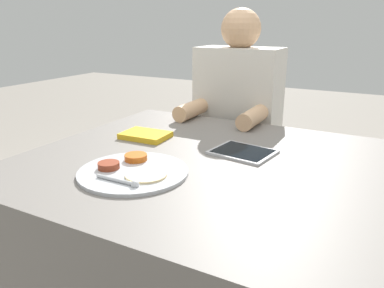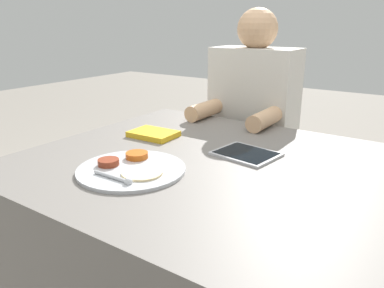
{
  "view_description": "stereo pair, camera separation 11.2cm",
  "coord_description": "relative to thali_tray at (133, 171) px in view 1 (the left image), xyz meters",
  "views": [
    {
      "loc": [
        0.47,
        -0.99,
        1.17
      ],
      "look_at": [
        -0.03,
        -0.05,
        0.82
      ],
      "focal_mm": 35.0,
      "sensor_mm": 36.0,
      "label": 1
    },
    {
      "loc": [
        0.57,
        -0.93,
        1.17
      ],
      "look_at": [
        -0.03,
        -0.05,
        0.82
      ],
      "focal_mm": 35.0,
      "sensor_mm": 36.0,
      "label": 2
    }
  ],
  "objects": [
    {
      "name": "dining_table",
      "position": [
        0.14,
        0.2,
        -0.39
      ],
      "size": [
        1.13,
        1.0,
        0.76
      ],
      "color": "slate",
      "rests_on": "ground_plane"
    },
    {
      "name": "thali_tray",
      "position": [
        0.0,
        0.0,
        0.0
      ],
      "size": [
        0.31,
        0.31,
        0.03
      ],
      "color": "#B7BABF",
      "rests_on": "dining_table"
    },
    {
      "name": "person_diner",
      "position": [
        -0.02,
        0.85,
        -0.19
      ],
      "size": [
        0.39,
        0.42,
        1.23
      ],
      "color": "black",
      "rests_on": "ground_plane"
    },
    {
      "name": "tablet_device",
      "position": [
        0.21,
        0.31,
        -0.0
      ],
      "size": [
        0.21,
        0.18,
        0.01
      ],
      "color": "#B7B7BC",
      "rests_on": "dining_table"
    },
    {
      "name": "red_notebook",
      "position": [
        -0.17,
        0.3,
        0.0
      ],
      "size": [
        0.17,
        0.13,
        0.02
      ],
      "color": "silver",
      "rests_on": "dining_table"
    }
  ]
}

